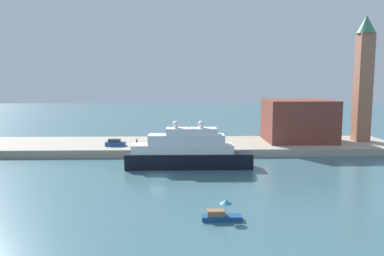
{
  "coord_description": "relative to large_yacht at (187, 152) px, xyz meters",
  "views": [
    {
      "loc": [
        4.3,
        -67.1,
        17.13
      ],
      "look_at": [
        6.28,
        6.0,
        7.74
      ],
      "focal_mm": 36.59,
      "sensor_mm": 36.0,
      "label": 1
    }
  ],
  "objects": [
    {
      "name": "mooring_bollard",
      "position": [
        -8.47,
        11.01,
        -1.07
      ],
      "size": [
        0.42,
        0.42,
        0.67
      ],
      "primitive_type": "cylinder",
      "color": "black",
      "rests_on": "quay_dock"
    },
    {
      "name": "parked_car",
      "position": [
        -16.25,
        15.0,
        -0.73
      ],
      "size": [
        4.57,
        1.75,
        1.57
      ],
      "color": "#1E4C99",
      "rests_on": "quay_dock"
    },
    {
      "name": "bell_tower",
      "position": [
        43.05,
        20.64,
        14.87
      ],
      "size": [
        4.49,
        4.49,
        30.25
      ],
      "color": "#9E664C",
      "rests_on": "quay_dock"
    },
    {
      "name": "person_figure",
      "position": [
        -11.22,
        14.01,
        -0.55
      ],
      "size": [
        0.36,
        0.36,
        1.83
      ],
      "color": "maroon",
      "rests_on": "quay_dock"
    },
    {
      "name": "small_motorboat",
      "position": [
        3.68,
        -28.07,
        -2.32
      ],
      "size": [
        4.83,
        1.56,
        2.57
      ],
      "color": "navy",
      "rests_on": "ground"
    },
    {
      "name": "ground",
      "position": [
        -5.37,
        -6.48,
        -3.1
      ],
      "size": [
        400.0,
        400.0,
        0.0
      ],
      "primitive_type": "plane",
      "color": "#3D6670"
    },
    {
      "name": "large_yacht",
      "position": [
        0.0,
        0.0,
        0.0
      ],
      "size": [
        24.09,
        4.63,
        10.23
      ],
      "color": "black",
      "rests_on": "ground"
    },
    {
      "name": "harbor_building",
      "position": [
        27.67,
        20.9,
        3.65
      ],
      "size": [
        16.08,
        13.46,
        10.13
      ],
      "primitive_type": "cube",
      "color": "brown",
      "rests_on": "quay_dock"
    },
    {
      "name": "quay_dock",
      "position": [
        -5.37,
        19.39,
        -2.26
      ],
      "size": [
        110.0,
        19.73,
        1.69
      ],
      "primitive_type": "cube",
      "color": "#ADA38E",
      "rests_on": "ground"
    }
  ]
}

